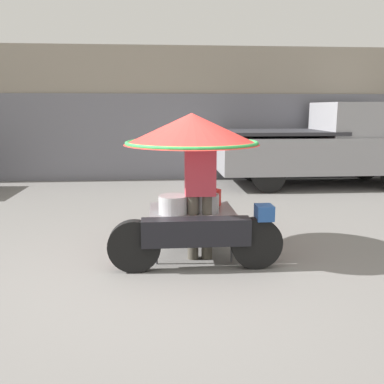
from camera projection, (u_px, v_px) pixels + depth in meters
The scene contains 5 objects.
ground_plane at pixel (167, 272), 5.09m from camera, with size 36.00×36.00×0.00m, color slate.
shopfront_building at pixel (160, 114), 12.38m from camera, with size 28.00×2.06×3.53m.
vendor_motorcycle_cart at pixel (192, 150), 5.45m from camera, with size 2.10×1.75×1.86m.
vendor_person at pixel (200, 186), 5.38m from camera, with size 0.38×0.23×1.69m.
pickup_truck at pixel (328, 146), 10.67m from camera, with size 5.21×1.96×2.06m.
Camera 1 is at (-0.09, -4.82, 1.92)m, focal length 40.00 mm.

